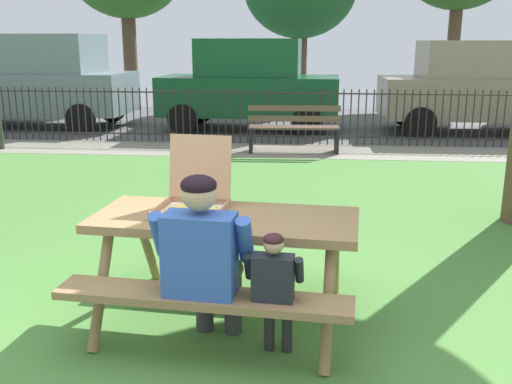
{
  "coord_description": "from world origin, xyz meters",
  "views": [
    {
      "loc": [
        0.73,
        -2.93,
        1.92
      ],
      "look_at": [
        0.3,
        1.49,
        0.75
      ],
      "focal_mm": 40.2,
      "sensor_mm": 36.0,
      "label": 1
    }
  ],
  "objects": [
    {
      "name": "iron_fence_streetside",
      "position": [
        0.0,
        8.0,
        0.54
      ],
      "size": [
        21.86,
        0.03,
        1.06
      ],
      "color": "#2D2823",
      "rests_on": "ground"
    },
    {
      "name": "picnic_table_foreground",
      "position": [
        0.16,
        0.76,
        0.6
      ],
      "size": [
        1.92,
        1.63,
        0.79
      ],
      "color": "#95734A",
      "rests_on": "ground"
    },
    {
      "name": "child_at_table",
      "position": [
        0.54,
        0.2,
        0.52
      ],
      "size": [
        0.36,
        0.35,
        0.87
      ],
      "color": "#282828",
      "rests_on": "ground"
    },
    {
      "name": "cobblestone_walkway",
      "position": [
        0.0,
        7.3,
        -0.0
      ],
      "size": [
        28.0,
        1.4,
        0.01
      ],
      "primitive_type": "cube",
      "color": "gray"
    },
    {
      "name": "pizza_box_open",
      "position": [
        -0.08,
        0.87,
        0.87
      ],
      "size": [
        0.51,
        0.55,
        0.51
      ],
      "color": "tan",
      "rests_on": "picnic_table_foreground"
    },
    {
      "name": "parked_car_center",
      "position": [
        4.41,
        9.83,
        1.01
      ],
      "size": [
        4.41,
        1.94,
        1.94
      ],
      "color": "gray",
      "rests_on": "ground"
    },
    {
      "name": "ground",
      "position": [
        0.0,
        2.0,
        -0.01
      ],
      "size": [
        28.0,
        12.0,
        0.02
      ],
      "primitive_type": "cube",
      "color": "#4E853B"
    },
    {
      "name": "parked_car_far_left",
      "position": [
        -5.71,
        9.83,
        1.1
      ],
      "size": [
        4.65,
        2.06,
        2.08
      ],
      "color": "slate",
      "rests_on": "ground"
    },
    {
      "name": "parked_car_left",
      "position": [
        -0.64,
        9.83,
        1.01
      ],
      "size": [
        3.95,
        1.92,
        1.98
      ],
      "color": "#144E29",
      "rests_on": "ground"
    },
    {
      "name": "park_bench_center",
      "position": [
        0.43,
        7.16,
        0.42
      ],
      "size": [
        1.62,
        0.53,
        0.85
      ],
      "color": "brown",
      "rests_on": "ground"
    },
    {
      "name": "adult_at_table",
      "position": [
        0.11,
        0.26,
        0.66
      ],
      "size": [
        0.63,
        0.61,
        1.19
      ],
      "color": "#343434",
      "rests_on": "ground"
    },
    {
      "name": "street_asphalt",
      "position": [
        0.0,
        11.08,
        -0.01
      ],
      "size": [
        28.0,
        6.15,
        0.01
      ],
      "primitive_type": "cube",
      "color": "#515154"
    }
  ]
}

